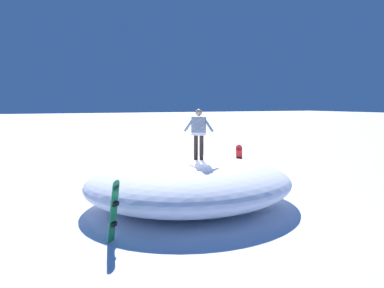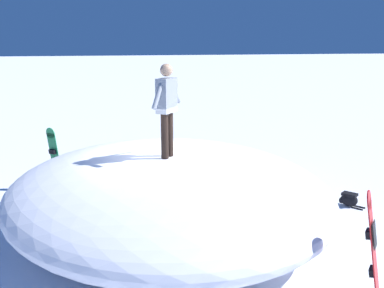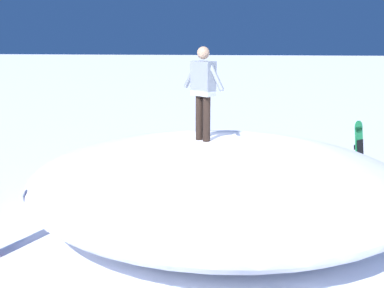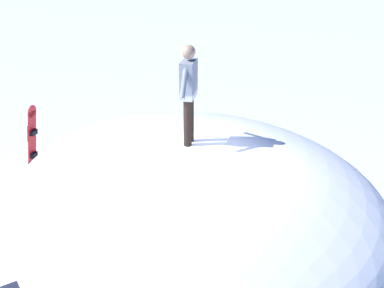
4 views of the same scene
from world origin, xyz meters
TOP-DOWN VIEW (x-y plane):
  - ground at (0.00, 0.00)m, footprint 240.00×240.00m
  - snow_mound at (-0.23, 0.04)m, footprint 7.19×6.28m
  - snowboarder_standing at (-0.52, 0.10)m, footprint 0.87×0.73m
  - snowboard_primary_upright at (-3.63, -2.17)m, footprint 0.40×0.40m
  - snowboard_secondary_upright at (2.87, 2.27)m, footprint 0.37×0.37m
  - backpack_near at (-0.13, -4.21)m, footprint 0.58×0.49m
  - backpack_far at (0.48, -3.21)m, footprint 0.55×0.32m

SIDE VIEW (x-z plane):
  - ground at x=0.00m, z-range 0.00..0.00m
  - backpack_near at x=-0.13m, z-range 0.00..0.32m
  - backpack_far at x=0.48m, z-range 0.01..0.39m
  - snow_mound at x=-0.23m, z-range 0.00..1.55m
  - snowboard_secondary_upright at x=2.87m, z-range 0.03..1.65m
  - snowboard_primary_upright at x=-3.63m, z-range 0.03..1.71m
  - snowboarder_standing at x=-0.52m, z-range 1.69..3.44m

